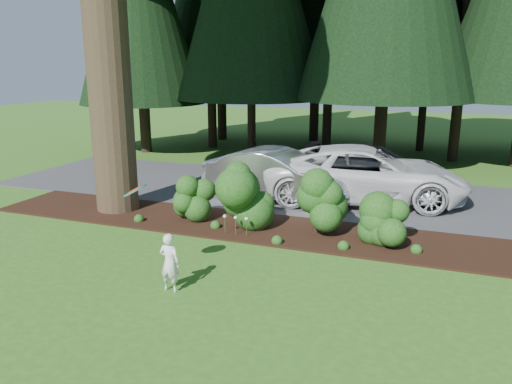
{
  "coord_description": "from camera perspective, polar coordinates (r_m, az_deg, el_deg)",
  "views": [
    {
      "loc": [
        4.45,
        -8.81,
        4.33
      ],
      "look_at": [
        0.33,
        2.2,
        1.3
      ],
      "focal_mm": 35.0,
      "sensor_mm": 36.0,
      "label": 1
    }
  ],
  "objects": [
    {
      "name": "mulch_bed",
      "position": [
        13.55,
        0.24,
        -4.06
      ],
      "size": [
        16.0,
        2.5,
        0.05
      ],
      "primitive_type": "cube",
      "color": "black",
      "rests_on": "ground"
    },
    {
      "name": "ground",
      "position": [
        10.77,
        -5.84,
        -9.31
      ],
      "size": [
        80.0,
        80.0,
        0.0
      ],
      "primitive_type": "plane",
      "color": "#355C1A",
      "rests_on": "ground"
    },
    {
      "name": "car_dark_suv",
      "position": [
        18.59,
        13.24,
        2.96
      ],
      "size": [
        5.03,
        2.27,
        1.43
      ],
      "primitive_type": "imported",
      "rotation": [
        0.0,
        0.0,
        1.63
      ],
      "color": "black",
      "rests_on": "driveway"
    },
    {
      "name": "shrub_row",
      "position": [
        12.99,
        3.25,
        -1.3
      ],
      "size": [
        6.53,
        1.6,
        1.61
      ],
      "color": "#184114",
      "rests_on": "ground"
    },
    {
      "name": "lily_cluster",
      "position": [
        12.76,
        -2.35,
        -3.04
      ],
      "size": [
        0.69,
        0.09,
        0.57
      ],
      "color": "#184114",
      "rests_on": "ground"
    },
    {
      "name": "frisbee",
      "position": [
        9.73,
        -13.65,
        0.22
      ],
      "size": [
        0.47,
        0.49,
        0.29
      ],
      "color": "#167B6D",
      "rests_on": "ground"
    },
    {
      "name": "car_white_suv",
      "position": [
        16.28,
        12.36,
        2.02
      ],
      "size": [
        6.79,
        4.01,
        1.77
      ],
      "primitive_type": "imported",
      "rotation": [
        0.0,
        0.0,
        1.75
      ],
      "color": "silver",
      "rests_on": "driveway"
    },
    {
      "name": "driveway",
      "position": [
        17.45,
        5.08,
        0.08
      ],
      "size": [
        22.0,
        6.0,
        0.03
      ],
      "primitive_type": "cube",
      "color": "#38383A",
      "rests_on": "ground"
    },
    {
      "name": "child",
      "position": [
        9.9,
        -9.85,
        -7.94
      ],
      "size": [
        0.44,
        0.3,
        1.18
      ],
      "primitive_type": "imported",
      "rotation": [
        0.0,
        0.0,
        3.11
      ],
      "color": "white",
      "rests_on": "ground"
    },
    {
      "name": "car_silver_wagon",
      "position": [
        16.09,
        2.65,
        1.93
      ],
      "size": [
        5.16,
        2.5,
        1.63
      ],
      "primitive_type": "imported",
      "rotation": [
        0.0,
        0.0,
        1.41
      ],
      "color": "silver",
      "rests_on": "driveway"
    }
  ]
}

